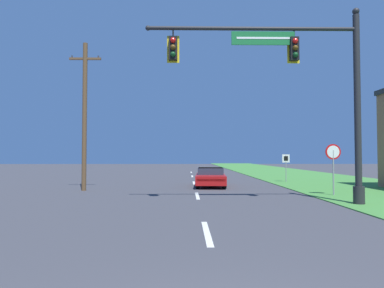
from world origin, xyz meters
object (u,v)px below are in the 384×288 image
Objects in this scene: utility_pole_near at (85,114)px; signal_mast at (306,84)px; car_ahead at (210,177)px; stop_sign at (333,158)px; route_sign_post at (286,162)px.

signal_mast is at bearing -28.52° from utility_pole_near.
stop_sign is at bearing -43.09° from car_ahead.
car_ahead is 0.54× the size of utility_pole_near.
signal_mast is 12.38m from route_sign_post.
car_ahead is at bearing -150.34° from route_sign_post.
signal_mast is 12.12m from utility_pole_near.
route_sign_post is at bearing 77.67° from signal_mast.
signal_mast is at bearing -128.18° from stop_sign.
car_ahead is 2.25× the size of route_sign_post.
stop_sign is at bearing 51.82° from signal_mast.
stop_sign is (5.67, -5.30, 1.26)m from car_ahead.
signal_mast is 1.05× the size of utility_pole_near.
signal_mast is 4.87m from stop_sign.
car_ahead is 8.63m from utility_pole_near.
signal_mast is 4.34× the size of route_sign_post.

